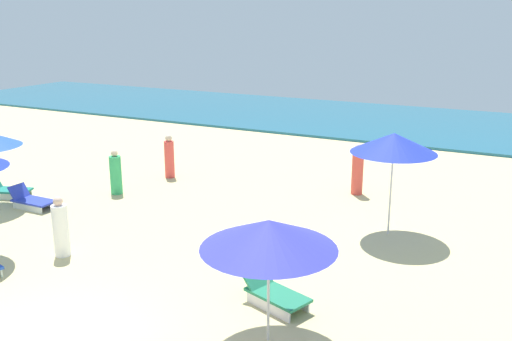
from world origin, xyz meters
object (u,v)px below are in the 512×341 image
(lounge_chair_4_0, at_px, (274,293))
(beachgoer_1, at_px, (169,158))
(lounge_chair_3_0, at_px, (31,200))
(beachgoer_2, at_px, (116,174))
(beachgoer_4, at_px, (357,171))
(umbrella_1, at_px, (394,143))
(beachgoer_3, at_px, (61,229))
(umbrella_4, at_px, (269,234))
(lounge_chair_3_1, at_px, (7,190))

(lounge_chair_4_0, relative_size, beachgoer_1, 1.02)
(lounge_chair_3_0, height_order, beachgoer_2, beachgoer_2)
(lounge_chair_4_0, distance_m, beachgoer_4, 8.02)
(beachgoer_1, bearing_deg, umbrella_1, 7.20)
(beachgoer_1, bearing_deg, beachgoer_3, -56.75)
(umbrella_4, distance_m, lounge_chair_4_0, 2.23)
(umbrella_1, xyz_separation_m, lounge_chair_4_0, (-1.10, -4.94, -2.26))
(lounge_chair_3_0, height_order, umbrella_4, umbrella_4)
(lounge_chair_4_0, xyz_separation_m, beachgoer_3, (-5.71, -0.13, 0.43))
(umbrella_1, height_order, umbrella_4, umbrella_1)
(lounge_chair_4_0, bearing_deg, beachgoer_4, 24.13)
(beachgoer_1, bearing_deg, lounge_chair_3_0, -91.56)
(umbrella_1, height_order, beachgoer_3, umbrella_1)
(beachgoer_2, bearing_deg, beachgoer_3, -101.74)
(lounge_chair_4_0, height_order, beachgoer_4, beachgoer_4)
(lounge_chair_3_1, relative_size, umbrella_4, 0.61)
(umbrella_4, bearing_deg, umbrella_1, 84.10)
(umbrella_1, bearing_deg, beachgoer_3, -143.30)
(lounge_chair_4_0, bearing_deg, lounge_chair_3_0, 96.27)
(lounge_chair_3_0, relative_size, beachgoer_2, 0.96)
(umbrella_4, xyz_separation_m, beachgoer_4, (-1.19, 9.19, -1.29))
(umbrella_4, relative_size, beachgoer_1, 1.53)
(umbrella_1, relative_size, umbrella_4, 1.15)
(lounge_chair_4_0, bearing_deg, umbrella_1, 6.35)
(umbrella_4, distance_m, beachgoer_4, 9.35)
(umbrella_1, distance_m, lounge_chair_4_0, 5.54)
(beachgoer_4, bearing_deg, lounge_chair_3_1, 158.03)
(umbrella_1, distance_m, umbrella_4, 6.20)
(lounge_chair_3_1, bearing_deg, umbrella_4, -126.66)
(umbrella_1, bearing_deg, umbrella_4, -95.90)
(umbrella_4, relative_size, lounge_chair_4_0, 1.51)
(umbrella_4, distance_m, beachgoer_3, 6.41)
(umbrella_4, bearing_deg, lounge_chair_3_0, 161.30)
(beachgoer_2, xyz_separation_m, beachgoer_4, (7.11, 3.59, 0.11))
(beachgoer_3, bearing_deg, umbrella_4, 120.06)
(umbrella_4, xyz_separation_m, beachgoer_1, (-7.87, 8.00, -1.34))
(lounge_chair_4_0, height_order, beachgoer_2, beachgoer_2)
(lounge_chair_3_1, bearing_deg, beachgoer_1, -56.04)
(umbrella_1, xyz_separation_m, umbrella_4, (-0.64, -6.15, -0.45))
(beachgoer_1, bearing_deg, umbrella_4, -26.03)
(umbrella_1, bearing_deg, lounge_chair_3_0, -164.42)
(lounge_chair_3_0, xyz_separation_m, beachgoer_2, (1.37, 2.32, 0.43))
(lounge_chair_3_1, distance_m, umbrella_4, 11.92)
(lounge_chair_4_0, xyz_separation_m, beachgoer_2, (-7.85, 4.38, 0.41))
(lounge_chair_4_0, bearing_deg, beachgoer_2, 79.72)
(umbrella_1, distance_m, beachgoer_1, 8.88)
(beachgoer_4, bearing_deg, lounge_chair_3_0, 163.96)
(lounge_chair_3_0, bearing_deg, beachgoer_1, -21.30)
(lounge_chair_3_0, distance_m, lounge_chair_3_1, 1.56)
(lounge_chair_4_0, bearing_deg, beachgoer_1, 66.41)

